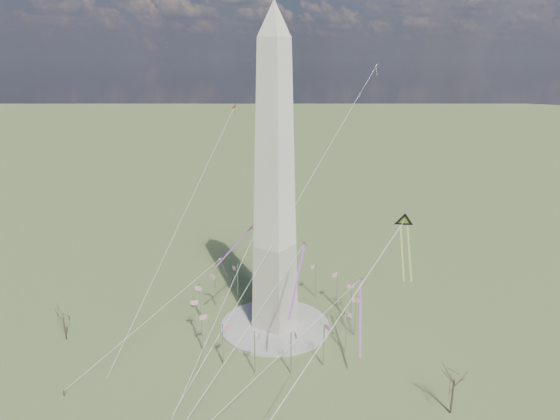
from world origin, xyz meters
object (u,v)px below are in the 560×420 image
Objects in this scene: tree_near at (454,378)px; person_west at (64,393)px; washington_monument at (275,186)px; kite_delta_black at (404,225)px.

tree_near reaches higher than person_west.
washington_monument is 7.02× the size of tree_near.
kite_delta_black is (64.00, 67.79, 40.05)m from person_west.
tree_near is 0.84× the size of kite_delta_black.
kite_delta_black is (38.87, 7.11, -7.00)m from washington_monument.
tree_near is at bearing -8.87° from washington_monument.
washington_monument reaches higher than kite_delta_black.
kite_delta_black is (-21.57, 16.55, 30.81)m from tree_near.
kite_delta_black reaches higher than person_west.
person_west is at bearing 19.08° from kite_delta_black.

